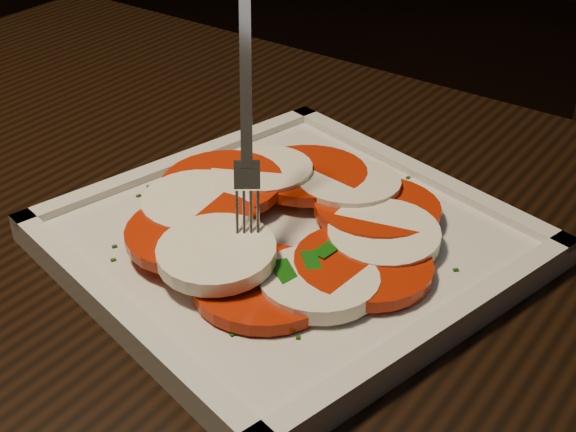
# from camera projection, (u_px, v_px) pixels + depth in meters

# --- Properties ---
(table) EXTENTS (1.25, 0.88, 0.75)m
(table) POSITION_uv_depth(u_px,v_px,m) (250.00, 426.00, 0.56)
(table) COLOR black
(table) RESTS_ON ground
(plate) EXTENTS (0.32, 0.32, 0.01)m
(plate) POSITION_uv_depth(u_px,v_px,m) (288.00, 243.00, 0.56)
(plate) COLOR silver
(plate) RESTS_ON table
(caprese_salad) EXTENTS (0.24, 0.23, 0.03)m
(caprese_salad) POSITION_uv_depth(u_px,v_px,m) (288.00, 221.00, 0.55)
(caprese_salad) COLOR #BE1B04
(caprese_salad) RESTS_ON plate
(fork) EXTENTS (0.08, 0.09, 0.13)m
(fork) POSITION_uv_depth(u_px,v_px,m) (247.00, 107.00, 0.52)
(fork) COLOR white
(fork) RESTS_ON caprese_salad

